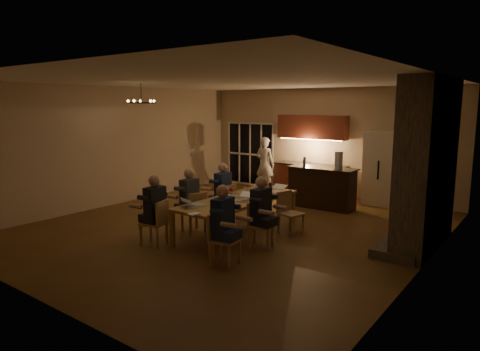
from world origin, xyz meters
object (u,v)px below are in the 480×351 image
object	(u,v)px
person_right_near	(223,225)
person_right_mid	(261,212)
chair_left_far	(223,203)
laptop_b	(224,202)
chair_left_near	(154,223)
chair_right_near	(225,239)
person_left_far	(223,192)
laptop_e	(258,184)
chair_right_mid	(261,225)
laptop_c	(232,191)
plate_left	(199,204)
bar_blender	(339,160)
bar_island	(322,188)
mug_mid	(255,192)
laptop_f	(277,188)
mug_back	(245,189)
redcup_near	(213,210)
standing_person	(265,165)
laptop_a	(192,201)
bar_bottle	(304,162)
laptop_d	(246,196)
can_silver	(221,202)
chandelier	(141,103)
chair_left_mid	(193,212)
plate_far	(271,195)
refrigerator	(383,169)
can_cola	(270,185)
person_left_near	(155,210)
plate_near	(235,205)
mug_front	(221,199)
redcup_mid	(231,191)

from	to	relation	value
person_right_near	person_right_mid	world-z (taller)	same
chair_left_far	laptop_b	bearing A→B (deg)	40.92
chair_left_near	chair_right_near	size ratio (longest dim) A/B	1.00
person_left_far	laptop_e	xyz separation A→B (m)	(0.62, 0.53, 0.17)
chair_right_mid	laptop_c	world-z (taller)	laptop_c
plate_left	bar_blender	bearing A→B (deg)	74.19
bar_island	mug_mid	distance (m)	2.65
laptop_f	mug_back	world-z (taller)	laptop_f
chair_left_near	redcup_near	distance (m)	1.34
standing_person	laptop_a	distance (m)	5.42
mug_mid	redcup_near	world-z (taller)	redcup_near
bar_island	bar_blender	size ratio (longest dim) A/B	4.01
laptop_a	laptop_e	xyz separation A→B (m)	(0.04, 2.21, 0.00)
laptop_f	bar_bottle	xyz separation A→B (m)	(-0.45, 2.11, 0.34)
bar_island	laptop_d	xyz separation A→B (m)	(-0.12, -3.27, 0.32)
laptop_b	chair_left_near	bearing A→B (deg)	-136.15
bar_island	can_silver	world-z (taller)	bar_island
person_right_mid	chandelier	xyz separation A→B (m)	(-3.46, 0.15, 2.06)
chair_left_far	bar_blender	world-z (taller)	bar_blender
person_right_mid	bar_bottle	bearing A→B (deg)	16.88
laptop_e	bar_island	bearing A→B (deg)	-127.43
chair_left_mid	plate_far	bearing A→B (deg)	152.24
refrigerator	laptop_b	distance (m)	5.41
chandelier	can_silver	bearing A→B (deg)	-7.43
laptop_f	can_cola	world-z (taller)	laptop_f
person_left_near	laptop_e	size ratio (longest dim) A/B	4.31
bar_island	standing_person	bearing A→B (deg)	159.50
person_left_near	person_left_far	bearing A→B (deg)	177.91
bar_island	laptop_d	size ratio (longest dim) A/B	5.61
chair_left_mid	mug_back	distance (m)	1.37
person_right_mid	bar_blender	bearing A→B (deg)	1.73
person_left_far	laptop_a	distance (m)	1.79
laptop_c	bar_blender	bearing A→B (deg)	-110.11
refrigerator	plate_near	size ratio (longest dim) A/B	7.72
chair_right_near	redcup_near	bearing A→B (deg)	50.90
laptop_a	can_silver	bearing A→B (deg)	-89.05
chandelier	plate_left	bearing A→B (deg)	-14.73
person_right_mid	laptop_f	distance (m)	1.61
chair_right_near	redcup_near	world-z (taller)	chair_right_near
mug_front	plate_far	world-z (taller)	mug_front
person_left_near	bar_blender	size ratio (longest dim) A/B	3.08
person_right_mid	bar_bottle	xyz separation A→B (m)	(-1.02, 3.61, 0.51)
redcup_mid	plate_left	distance (m)	1.26
laptop_a	plate_left	world-z (taller)	laptop_a
person_left_far	can_cola	size ratio (longest dim) A/B	11.50
chair_right_near	bar_blender	size ratio (longest dim) A/B	1.99
laptop_b	bar_bottle	size ratio (longest dim) A/B	1.33
redcup_mid	bar_blender	xyz separation A→B (m)	(1.30, 2.81, 0.49)
laptop_e	chair_left_near	bearing A→B (deg)	57.28
mug_back	chair_left_far	bearing A→B (deg)	-155.48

